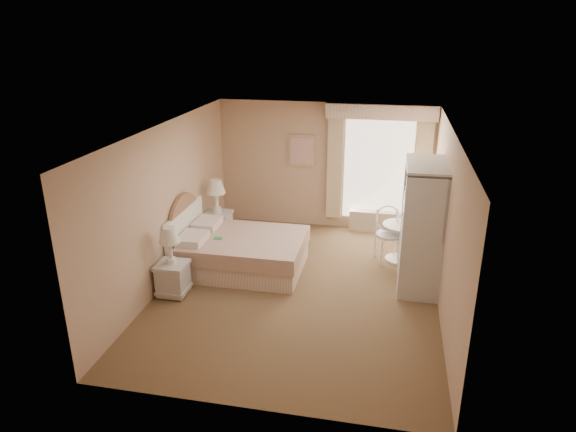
% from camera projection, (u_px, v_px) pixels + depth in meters
% --- Properties ---
extents(room, '(4.21, 5.51, 2.51)m').
position_uv_depth(room, '(299.00, 213.00, 7.60)').
color(room, brown).
rests_on(room, ground).
extents(window, '(2.05, 0.22, 2.51)m').
position_uv_depth(window, '(378.00, 166.00, 9.81)').
color(window, white).
rests_on(window, room).
extents(framed_art, '(0.52, 0.04, 0.62)m').
position_uv_depth(framed_art, '(302.00, 151.00, 10.07)').
color(framed_art, tan).
rests_on(framed_art, room).
extents(bed, '(2.05, 1.53, 1.35)m').
position_uv_depth(bed, '(238.00, 250.00, 8.59)').
color(bed, tan).
rests_on(bed, room).
extents(nightstand_near, '(0.45, 0.45, 1.08)m').
position_uv_depth(nightstand_near, '(172.00, 270.00, 7.72)').
color(nightstand_near, silver).
rests_on(nightstand_near, room).
extents(nightstand_far, '(0.49, 0.49, 1.19)m').
position_uv_depth(nightstand_far, '(218.00, 219.00, 9.64)').
color(nightstand_far, silver).
rests_on(nightstand_far, room).
extents(round_table, '(0.63, 0.63, 0.66)m').
position_uv_depth(round_table, '(400.00, 236.00, 8.86)').
color(round_table, white).
rests_on(round_table, room).
extents(cafe_chair, '(0.60, 0.60, 0.96)m').
position_uv_depth(cafe_chair, '(388.00, 229.00, 8.85)').
color(cafe_chair, white).
rests_on(cafe_chair, room).
extents(armoire, '(0.60, 1.19, 1.98)m').
position_uv_depth(armoire, '(421.00, 236.00, 7.89)').
color(armoire, silver).
rests_on(armoire, room).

